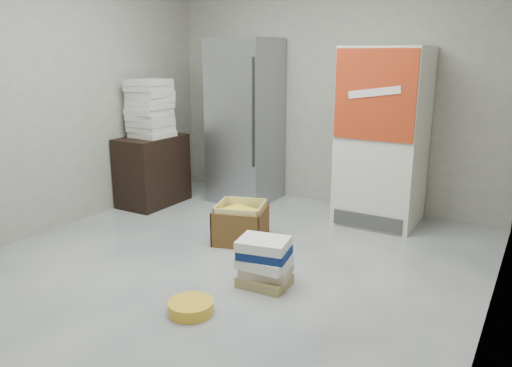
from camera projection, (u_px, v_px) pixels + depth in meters
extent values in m
plane|color=beige|center=(200.00, 281.00, 3.91)|extent=(5.00, 5.00, 0.00)
cube|color=#A59F94|center=(330.00, 83.00, 5.63)|extent=(4.00, 0.04, 2.80)
cube|color=#A59F94|center=(20.00, 91.00, 4.55)|extent=(0.04, 5.00, 2.80)
cube|color=#A59F94|center=(504.00, 121.00, 2.57)|extent=(0.04, 5.00, 2.80)
cube|color=#989B9F|center=(246.00, 121.00, 5.89)|extent=(0.70, 0.70, 1.90)
cylinder|color=#333333|center=(253.00, 113.00, 5.39)|extent=(0.02, 0.02, 1.19)
cube|color=silver|center=(383.00, 137.00, 5.08)|extent=(0.80, 0.70, 1.80)
cube|color=#B13215|center=(374.00, 95.00, 4.67)|extent=(0.78, 0.02, 0.85)
cube|color=white|center=(374.00, 92.00, 4.65)|extent=(0.50, 0.01, 0.14)
cube|color=#3F3F3F|center=(367.00, 221.00, 4.99)|extent=(0.70, 0.02, 0.15)
cube|color=black|center=(153.00, 170.00, 5.83)|extent=(0.50, 0.80, 0.80)
cube|color=beige|center=(152.00, 134.00, 5.72)|extent=(0.42, 0.42, 0.06)
cube|color=beige|center=(151.00, 128.00, 5.70)|extent=(0.40, 0.40, 0.06)
cube|color=beige|center=(151.00, 123.00, 5.68)|extent=(0.40, 0.40, 0.06)
cube|color=beige|center=(150.00, 117.00, 5.66)|extent=(0.42, 0.42, 0.06)
cube|color=beige|center=(149.00, 111.00, 5.64)|extent=(0.41, 0.41, 0.06)
cube|color=beige|center=(150.00, 105.00, 5.63)|extent=(0.41, 0.41, 0.06)
cube|color=beige|center=(150.00, 100.00, 5.62)|extent=(0.41, 0.41, 0.06)
cube|color=beige|center=(150.00, 94.00, 5.60)|extent=(0.40, 0.40, 0.06)
cube|color=beige|center=(149.00, 88.00, 5.57)|extent=(0.42, 0.42, 0.06)
cube|color=beige|center=(148.00, 82.00, 5.55)|extent=(0.42, 0.42, 0.06)
cube|color=#968652|center=(264.00, 281.00, 3.84)|extent=(0.38, 0.31, 0.08)
cube|color=tan|center=(266.00, 270.00, 3.84)|extent=(0.43, 0.37, 0.07)
cube|color=white|center=(264.00, 262.00, 3.80)|extent=(0.39, 0.31, 0.08)
cube|color=navy|center=(265.00, 253.00, 3.79)|extent=(0.42, 0.36, 0.07)
cube|color=white|center=(263.00, 244.00, 3.77)|extent=(0.42, 0.36, 0.08)
cube|color=tan|center=(239.00, 238.00, 4.76)|extent=(0.39, 0.33, 0.05)
cube|color=white|center=(240.00, 232.00, 4.76)|extent=(0.39, 0.33, 0.06)
cube|color=tan|center=(240.00, 227.00, 4.73)|extent=(0.40, 0.35, 0.05)
cube|color=yellow|center=(240.00, 221.00, 4.71)|extent=(0.41, 0.36, 0.07)
cube|color=yellow|center=(240.00, 214.00, 4.71)|extent=(0.39, 0.33, 0.07)
cube|color=gold|center=(241.00, 240.00, 4.75)|extent=(0.54, 0.54, 0.01)
cube|color=brown|center=(247.00, 217.00, 4.92)|extent=(0.44, 0.15, 0.33)
cube|color=brown|center=(234.00, 232.00, 4.50)|extent=(0.44, 0.15, 0.33)
cube|color=brown|center=(218.00, 223.00, 4.76)|extent=(0.15, 0.44, 0.33)
cube|color=brown|center=(264.00, 226.00, 4.66)|extent=(0.15, 0.44, 0.33)
cube|color=gold|center=(246.00, 216.00, 4.90)|extent=(0.40, 0.14, 0.37)
cube|color=gold|center=(235.00, 229.00, 4.52)|extent=(0.40, 0.14, 0.37)
cube|color=gold|center=(220.00, 221.00, 4.75)|extent=(0.14, 0.40, 0.37)
cube|color=gold|center=(262.00, 224.00, 4.66)|extent=(0.14, 0.40, 0.37)
cylinder|color=yellow|center=(191.00, 307.00, 3.43)|extent=(0.35, 0.35, 0.08)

